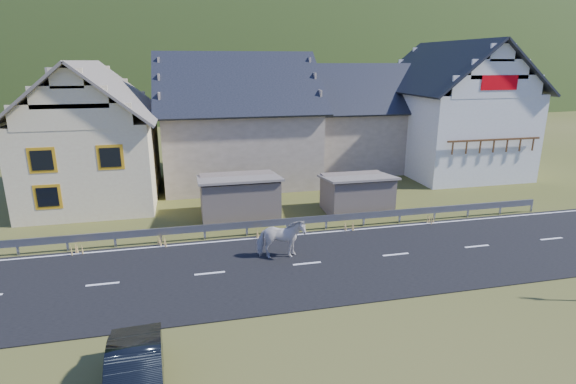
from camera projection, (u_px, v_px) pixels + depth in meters
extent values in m
plane|color=#3D4514|center=(307.00, 264.00, 18.66)|extent=(160.00, 160.00, 0.00)
cube|color=black|center=(307.00, 264.00, 18.65)|extent=(60.00, 7.00, 0.04)
cube|color=silver|center=(307.00, 263.00, 18.65)|extent=(60.00, 6.60, 0.01)
cube|color=#93969B|center=(287.00, 222.00, 21.94)|extent=(28.00, 0.08, 0.34)
cube|color=#93969B|center=(18.00, 248.00, 19.43)|extent=(0.10, 0.06, 0.70)
cube|color=#93969B|center=(67.00, 244.00, 19.86)|extent=(0.10, 0.06, 0.70)
cube|color=#93969B|center=(115.00, 240.00, 20.30)|extent=(0.10, 0.06, 0.70)
cube|color=#93969B|center=(161.00, 236.00, 20.73)|extent=(0.10, 0.06, 0.70)
cube|color=#93969B|center=(205.00, 233.00, 21.16)|extent=(0.10, 0.06, 0.70)
cube|color=#93969B|center=(247.00, 229.00, 21.59)|extent=(0.10, 0.06, 0.70)
cube|color=#93969B|center=(287.00, 226.00, 22.02)|extent=(0.10, 0.06, 0.70)
cube|color=#93969B|center=(326.00, 223.00, 22.45)|extent=(0.10, 0.06, 0.70)
cube|color=#93969B|center=(364.00, 220.00, 22.88)|extent=(0.10, 0.06, 0.70)
cube|color=#93969B|center=(400.00, 217.00, 23.31)|extent=(0.10, 0.06, 0.70)
cube|color=#93969B|center=(434.00, 214.00, 23.74)|extent=(0.10, 0.06, 0.70)
cube|color=#93969B|center=(468.00, 211.00, 24.17)|extent=(0.10, 0.06, 0.70)
cube|color=#93969B|center=(500.00, 208.00, 24.60)|extent=(0.10, 0.06, 0.70)
cube|color=#93969B|center=(531.00, 206.00, 25.04)|extent=(0.10, 0.06, 0.70)
cube|color=#716256|center=(239.00, 198.00, 24.00)|extent=(4.30, 3.30, 2.40)
cube|color=#716256|center=(357.00, 194.00, 24.96)|extent=(3.80, 2.90, 2.20)
cube|color=beige|center=(95.00, 158.00, 27.02)|extent=(7.00, 9.00, 5.00)
cube|color=#C48914|center=(42.00, 160.00, 22.21)|extent=(1.30, 0.12, 1.30)
cube|color=#C48914|center=(110.00, 157.00, 22.90)|extent=(1.30, 0.12, 1.30)
cube|color=#C48914|center=(48.00, 197.00, 22.75)|extent=(1.30, 0.12, 1.30)
cube|color=tan|center=(56.00, 88.00, 26.85)|extent=(0.70, 0.70, 2.40)
cube|color=tan|center=(238.00, 144.00, 31.76)|extent=(10.00, 9.00, 5.00)
cube|color=tan|center=(360.00, 137.00, 35.85)|extent=(9.00, 8.00, 4.60)
cube|color=silver|center=(449.00, 131.00, 34.14)|extent=(8.00, 10.00, 6.00)
cube|color=#D8000A|center=(500.00, 83.00, 28.36)|extent=(2.60, 0.06, 0.90)
cube|color=brown|center=(494.00, 140.00, 29.17)|extent=(6.80, 0.12, 0.12)
ellipsoid|color=#213B15|center=(208.00, 128.00, 193.68)|extent=(440.00, 280.00, 260.00)
imported|color=beige|center=(281.00, 239.00, 18.96)|extent=(1.13, 2.12, 1.72)
imported|color=black|center=(135.00, 377.00, 11.09)|extent=(1.59, 3.94, 1.27)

